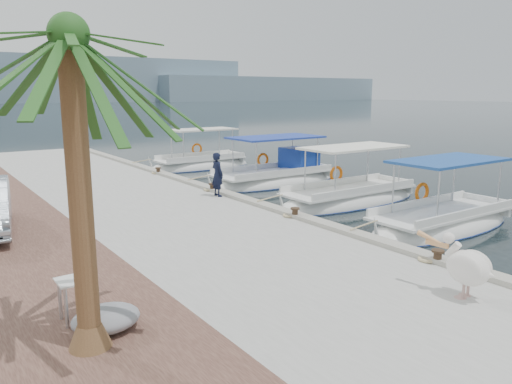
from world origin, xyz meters
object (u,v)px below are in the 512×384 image
fishing_caique_d (274,180)px  fishing_caique_c (349,200)px  fishing_caique_e (200,166)px  date_palm (69,37)px  fishing_caique_b (441,226)px  fisherman (217,174)px  pelican (466,266)px

fishing_caique_d → fishing_caique_c: bearing=-92.3°
fishing_caique_e → date_palm: date_palm is taller
fishing_caique_b → fishing_caique_d: (0.50, 9.39, 0.07)m
fishing_caique_b → fisherman: bearing=124.1°
fishing_caique_d → fisherman: 5.79m
fishing_caique_c → fisherman: (-4.65, 2.10, 1.18)m
fishing_caique_d → fishing_caique_e: size_ratio=1.14×
fishing_caique_b → pelican: 6.77m
fishing_caique_e → fisherman: fishing_caique_e is taller
fishing_caique_c → fishing_caique_d: same height
fishing_caique_c → fisherman: size_ratio=4.29×
fishing_caique_b → pelican: bearing=-141.9°
fishing_caique_d → fishing_caique_b: bearing=-93.0°
fishing_caique_b → date_palm: (-11.58, -2.00, 4.86)m
fishing_caique_b → pelican: fishing_caique_b is taller
pelican → date_palm: (-6.31, 2.13, 3.89)m
fishing_caique_b → fishing_caique_d: same height
fishing_caique_c → pelican: size_ratio=4.59×
fishing_caique_b → fishing_caique_d: bearing=87.0°
fishing_caique_c → date_palm: bearing=-151.9°
fishing_caique_b → fishing_caique_c: size_ratio=0.91×
fisherman → fishing_caique_b: bearing=-147.2°
fishing_caique_b → pelican: (-5.27, -4.13, 0.98)m
pelican → date_palm: date_palm is taller
fishing_caique_b → date_palm: date_palm is taller
fishing_caique_d → date_palm: (-12.08, -11.39, 4.80)m
date_palm → fishing_caique_d: bearing=43.3°
fishing_caique_b → fisherman: fishing_caique_b is taller
fishing_caique_e → date_palm: bearing=-123.2°
fishing_caique_e → fishing_caique_b: bearing=-89.9°
date_palm → fishing_caique_e: bearing=56.8°
fishing_caique_d → pelican: 14.73m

